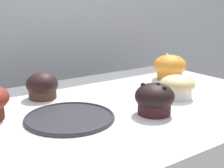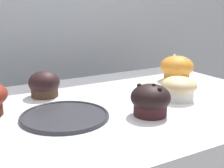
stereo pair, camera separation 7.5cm
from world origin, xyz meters
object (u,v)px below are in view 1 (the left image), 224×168
object	(u,v)px
muffin_front_left	(42,86)
muffin_front_right	(177,86)
serving_plate	(70,117)
muffin_back_left	(170,67)
muffin_front_center	(154,99)

from	to	relation	value
muffin_front_left	muffin_front_right	xyz separation A→B (m)	(0.32, -0.22, -0.00)
muffin_front_right	serving_plate	xyz separation A→B (m)	(-0.33, 0.03, -0.03)
muffin_front_left	muffin_back_left	bearing A→B (deg)	-5.64
muffin_back_left	serving_plate	distance (m)	0.50
muffin_front_right	serving_plate	world-z (taller)	muffin_front_right
muffin_back_left	muffin_front_left	size ratio (longest dim) A/B	1.28
muffin_front_center	muffin_front_right	xyz separation A→B (m)	(0.14, 0.06, -0.00)
muffin_front_right	serving_plate	bearing A→B (deg)	175.57
muffin_front_left	serving_plate	distance (m)	0.19
muffin_back_left	serving_plate	xyz separation A→B (m)	(-0.47, -0.15, -0.04)
muffin_back_left	muffin_front_center	bearing A→B (deg)	-141.00
muffin_back_left	muffin_front_left	bearing A→B (deg)	174.36
muffin_front_left	serving_plate	bearing A→B (deg)	-94.26
serving_plate	muffin_back_left	bearing A→B (deg)	17.12
muffin_front_right	muffin_back_left	bearing A→B (deg)	50.10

